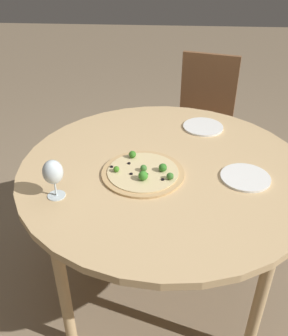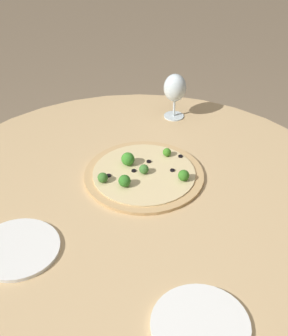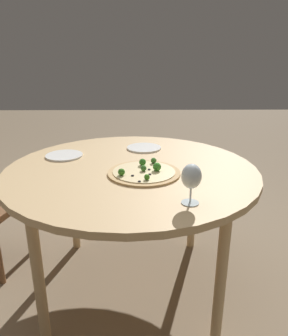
% 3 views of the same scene
% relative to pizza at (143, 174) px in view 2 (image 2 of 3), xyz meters
% --- Properties ---
extents(dining_table, '(1.29, 1.29, 0.73)m').
position_rel_pizza_xyz_m(dining_table, '(-0.09, -0.07, -0.07)').
color(dining_table, tan).
rests_on(dining_table, ground_plane).
extents(pizza, '(0.36, 0.36, 0.05)m').
position_rel_pizza_xyz_m(pizza, '(0.00, 0.00, 0.00)').
color(pizza, tan).
rests_on(pizza, dining_table).
extents(wine_glass, '(0.08, 0.08, 0.16)m').
position_rel_pizza_xyz_m(wine_glass, '(0.33, 0.18, 0.10)').
color(wine_glass, silver).
rests_on(wine_glass, dining_table).
extents(plate_near, '(0.21, 0.21, 0.01)m').
position_rel_pizza_xyz_m(plate_near, '(-0.28, -0.45, -0.00)').
color(plate_near, white).
rests_on(plate_near, dining_table).
extents(plate_far, '(0.21, 0.21, 0.01)m').
position_rel_pizza_xyz_m(plate_far, '(-0.43, 0.01, -0.00)').
color(plate_far, white).
rests_on(plate_far, dining_table).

